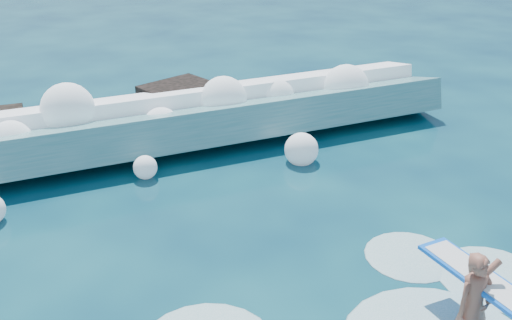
% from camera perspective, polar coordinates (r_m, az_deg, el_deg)
% --- Properties ---
extents(ground, '(200.00, 200.00, 0.00)m').
position_cam_1_polar(ground, '(10.97, -3.11, -11.13)').
color(ground, '#082940').
rests_on(ground, ground).
extents(breaking_wave, '(19.55, 2.98, 1.69)m').
position_cam_1_polar(breaking_wave, '(16.11, -13.66, 2.91)').
color(breaking_wave, teal).
rests_on(breaking_wave, ground).
extents(rock_cluster, '(8.20, 3.42, 1.42)m').
position_cam_1_polar(rock_cluster, '(16.94, -17.28, 3.08)').
color(rock_cluster, black).
rests_on(rock_cluster, ground).
extents(surfer_with_board, '(0.99, 3.01, 1.89)m').
position_cam_1_polar(surfer_with_board, '(9.80, 21.19, -13.06)').
color(surfer_with_board, '#915544').
rests_on(surfer_with_board, ground).
extents(wave_spray, '(15.57, 4.34, 2.17)m').
position_cam_1_polar(wave_spray, '(15.76, -14.43, 4.00)').
color(wave_spray, white).
rests_on(wave_spray, ground).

